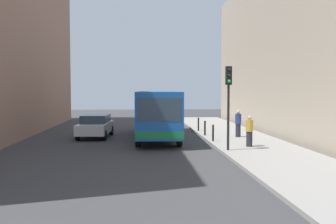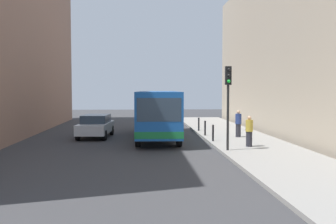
{
  "view_description": "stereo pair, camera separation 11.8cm",
  "coord_description": "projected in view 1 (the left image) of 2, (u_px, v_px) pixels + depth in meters",
  "views": [
    {
      "loc": [
        -0.76,
        -21.57,
        3.11
      ],
      "look_at": [
        0.91,
        1.52,
        1.79
      ],
      "focal_mm": 41.65,
      "sensor_mm": 36.0,
      "label": 1
    },
    {
      "loc": [
        -0.65,
        -21.58,
        3.11
      ],
      "look_at": [
        0.91,
        1.52,
        1.79
      ],
      "focal_mm": 41.65,
      "sensor_mm": 36.0,
      "label": 2
    }
  ],
  "objects": [
    {
      "name": "pedestrian_near_signal",
      "position": [
        249.0,
        131.0,
        20.3
      ],
      "size": [
        0.38,
        0.38,
        1.61
      ],
      "rotation": [
        0.0,
        0.0,
        0.16
      ],
      "color": "#26262D",
      "rests_on": "sidewalk"
    },
    {
      "name": "car_beside_bus",
      "position": [
        96.0,
        125.0,
        25.41
      ],
      "size": [
        2.11,
        4.51,
        1.48
      ],
      "rotation": [
        0.0,
        0.0,
        3.07
      ],
      "color": "silver",
      "rests_on": "ground"
    },
    {
      "name": "bollard_near",
      "position": [
        213.0,
        133.0,
        22.47
      ],
      "size": [
        0.11,
        0.11,
        0.95
      ],
      "primitive_type": "cylinder",
      "color": "black",
      "rests_on": "sidewalk"
    },
    {
      "name": "building_right",
      "position": [
        322.0,
        47.0,
        26.18
      ],
      "size": [
        7.0,
        32.0,
        12.0
      ],
      "primitive_type": "cube",
      "color": "#B2A38C",
      "rests_on": "ground"
    },
    {
      "name": "bollard_mid",
      "position": [
        205.0,
        128.0,
        25.29
      ],
      "size": [
        0.11,
        0.11,
        0.95
      ],
      "primitive_type": "cylinder",
      "color": "black",
      "rests_on": "sidewalk"
    },
    {
      "name": "bus",
      "position": [
        157.0,
        111.0,
        25.25
      ],
      "size": [
        2.8,
        11.08,
        3.0
      ],
      "rotation": [
        0.0,
        0.0,
        3.12
      ],
      "color": "#19519E",
      "rests_on": "ground"
    },
    {
      "name": "bollard_far",
      "position": [
        198.0,
        124.0,
        28.1
      ],
      "size": [
        0.11,
        0.11,
        0.95
      ],
      "primitive_type": "cylinder",
      "color": "black",
      "rests_on": "sidewalk"
    },
    {
      "name": "traffic_light",
      "position": [
        229.0,
        92.0,
        18.95
      ],
      "size": [
        0.28,
        0.33,
        4.1
      ],
      "color": "black",
      "rests_on": "sidewalk"
    },
    {
      "name": "sidewalk",
      "position": [
        249.0,
        143.0,
        22.1
      ],
      "size": [
        4.4,
        40.0,
        0.15
      ],
      "primitive_type": "cube",
      "color": "gray",
      "rests_on": "ground"
    },
    {
      "name": "pedestrian_mid_sidewalk",
      "position": [
        238.0,
        124.0,
        24.43
      ],
      "size": [
        0.38,
        0.38,
        1.68
      ],
      "rotation": [
        0.0,
        0.0,
        5.47
      ],
      "color": "#26262D",
      "rests_on": "sidewalk"
    },
    {
      "name": "ground_plane",
      "position": [
        154.0,
        146.0,
        21.71
      ],
      "size": [
        80.0,
        80.0,
        0.0
      ],
      "primitive_type": "plane",
      "color": "#38383A"
    }
  ]
}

